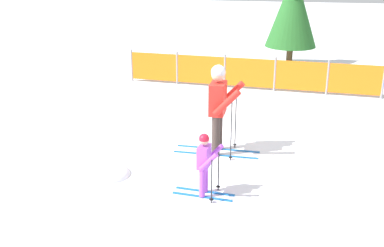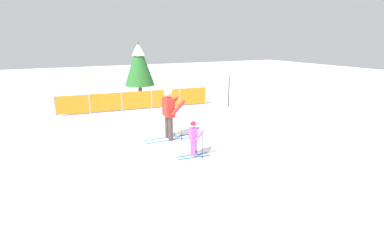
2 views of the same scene
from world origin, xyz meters
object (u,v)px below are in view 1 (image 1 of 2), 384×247
Objects in this scene: skier_adult at (219,102)px; conifer_far at (293,7)px; safety_fence at (250,73)px; skier_child at (205,160)px.

conifer_far is (1.42, 7.99, 0.93)m from skier_adult.
conifer_far is at bearing 70.67° from safety_fence.
conifer_far is at bearing 88.00° from skier_child.
safety_fence is at bearing 93.90° from skier_child.
skier_adult is at bearing -93.28° from safety_fence.
skier_adult is at bearing -100.05° from conifer_far.
skier_adult is 8.16m from conifer_far.
skier_child is 9.96m from conifer_far.
skier_child is at bearing -98.18° from conifer_far.
skier_child is (0.01, -1.78, -0.43)m from skier_adult.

